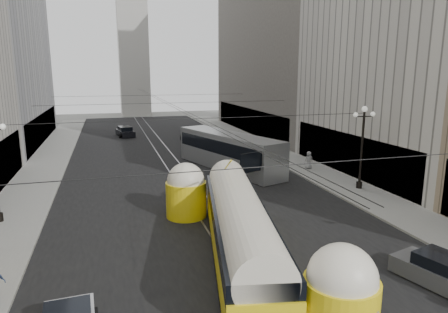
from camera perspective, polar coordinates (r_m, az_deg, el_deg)
road at (r=41.71m, az=-7.74°, el=-0.61°), size 20.00×85.00×0.02m
sidewalk_left at (r=45.10m, az=-23.68°, el=-0.48°), size 4.00×72.00×0.15m
sidewalk_right at (r=48.16m, az=5.87°, el=1.22°), size 4.00×72.00×0.15m
rail_left at (r=41.61m, az=-8.76°, el=-0.68°), size 0.12×85.00×0.04m
rail_right at (r=41.82m, az=-6.72°, el=-0.55°), size 0.12×85.00×0.04m
building_right_far at (r=61.95m, az=9.04°, el=18.61°), size 12.60×32.60×32.60m
distant_tower at (r=88.18m, az=-12.89°, el=15.57°), size 6.00×6.00×31.36m
lamppost_right_mid at (r=32.19m, az=19.14°, el=1.88°), size 1.86×0.44×6.37m
catenary at (r=39.86m, az=-7.58°, el=7.37°), size 25.00×72.00×0.23m
streetcar at (r=19.55m, az=2.28°, el=-9.95°), size 5.25×15.88×3.54m
city_bus at (r=37.50m, az=0.68°, el=0.97°), size 6.93×13.82×3.38m
sedan_grey at (r=20.04m, az=29.14°, el=-14.44°), size 2.86×4.64×1.37m
sedan_white_far at (r=52.58m, az=-4.95°, el=2.77°), size 2.81×4.76×1.41m
sedan_dark_far at (r=58.77m, az=-13.93°, el=3.44°), size 2.60×4.73×1.41m
pedestrian_sidewalk_right at (r=38.00m, az=12.02°, el=-0.50°), size 0.87×0.60×1.65m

